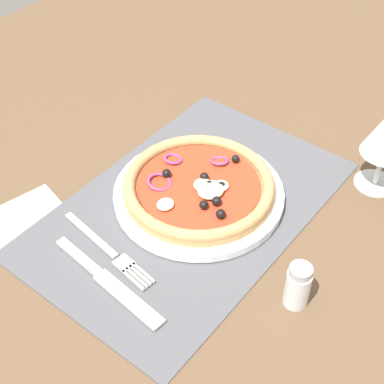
% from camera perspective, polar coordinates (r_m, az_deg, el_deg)
% --- Properties ---
extents(ground_plane, '(1.90, 1.40, 0.02)m').
position_cam_1_polar(ground_plane, '(0.87, -0.28, -2.13)').
color(ground_plane, brown).
extents(placemat, '(0.49, 0.31, 0.00)m').
position_cam_1_polar(placemat, '(0.86, -0.28, -1.48)').
color(placemat, '#4C4C51').
rests_on(placemat, ground_plane).
extents(plate, '(0.25, 0.25, 0.01)m').
position_cam_1_polar(plate, '(0.87, 0.83, -0.31)').
color(plate, white).
rests_on(plate, placemat).
extents(pizza, '(0.22, 0.22, 0.03)m').
position_cam_1_polar(pizza, '(0.86, 0.85, 0.53)').
color(pizza, tan).
rests_on(pizza, plate).
extents(fork, '(0.04, 0.18, 0.00)m').
position_cam_1_polar(fork, '(0.81, -7.94, -5.88)').
color(fork, silver).
rests_on(fork, placemat).
extents(knife, '(0.04, 0.20, 0.01)m').
position_cam_1_polar(knife, '(0.77, -8.22, -8.66)').
color(knife, silver).
rests_on(knife, placemat).
extents(napkin, '(0.14, 0.13, 0.00)m').
position_cam_1_polar(napkin, '(0.88, -15.95, -2.81)').
color(napkin, white).
rests_on(napkin, ground_plane).
extents(pepper_shaker, '(0.03, 0.03, 0.07)m').
position_cam_1_polar(pepper_shaker, '(0.74, 10.32, -9.03)').
color(pepper_shaker, silver).
rests_on(pepper_shaker, ground_plane).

